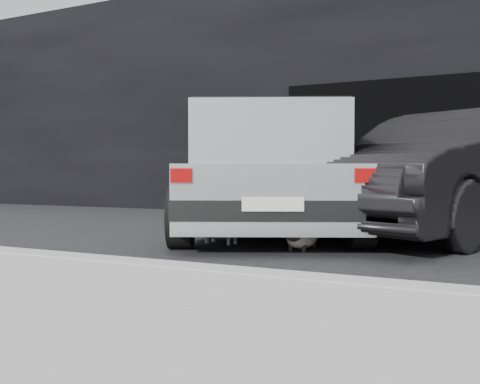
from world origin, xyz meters
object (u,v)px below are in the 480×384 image
at_px(silver_hatchback, 267,168).
at_px(cat_siamese, 301,237).
at_px(second_car, 457,172).
at_px(cat_white, 223,229).

xyz_separation_m(silver_hatchback, cat_siamese, (0.91, -1.30, -0.77)).
relative_size(silver_hatchback, cat_siamese, 5.60).
bearing_deg(second_car, silver_hatchback, -137.14).
bearing_deg(second_car, cat_white, -116.18).
distance_m(cat_siamese, cat_white, 0.97).
distance_m(silver_hatchback, cat_white, 1.41).
height_order(silver_hatchback, cat_siamese, silver_hatchback).
distance_m(second_car, cat_siamese, 2.65).
bearing_deg(cat_white, silver_hatchback, -174.20).
height_order(second_car, cat_white, second_car).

